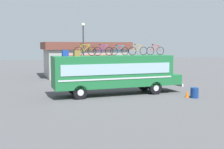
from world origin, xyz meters
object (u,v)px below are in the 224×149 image
Objects in this scene: bus at (115,72)px; traffic_cone at (187,94)px; rooftop_bicycle_1 at (85,51)px; rooftop_bicycle_2 at (103,51)px; rooftop_bicycle_5 at (155,50)px; rooftop_bicycle_4 at (138,51)px; trash_bin at (194,93)px; rooftop_bicycle_3 at (120,51)px; street_lamp at (83,48)px; luggage_bag_1 at (65,53)px; luggage_bag_2 at (77,53)px.

bus is 6.06m from traffic_cone.
rooftop_bicycle_1 is 1.55m from rooftop_bicycle_2.
rooftop_bicycle_1 reaches higher than rooftop_bicycle_5.
rooftop_bicycle_4 is 2.19× the size of trash_bin.
rooftop_bicycle_3 is 2.08× the size of trash_bin.
trash_bin is (3.14, -3.75, -3.24)m from rooftop_bicycle_4.
rooftop_bicycle_1 is at bearing -102.10° from street_lamp.
rooftop_bicycle_2 is (-0.97, 0.17, 1.71)m from bus.
rooftop_bicycle_5 is 7.26m from street_lamp.
luggage_bag_1 reaches higher than bus.
bus is 1.98m from rooftop_bicycle_2.
rooftop_bicycle_3 is (3.77, 0.47, 0.15)m from luggage_bag_2.
luggage_bag_2 reaches higher than trash_bin.
street_lamp is (-5.16, 5.10, 0.18)m from rooftop_bicycle_5.
rooftop_bicycle_3 is at bearing 5.50° from rooftop_bicycle_1.
rooftop_bicycle_5 is 0.27× the size of street_lamp.
rooftop_bicycle_2 is 0.27× the size of street_lamp.
luggage_bag_2 reaches higher than bus.
rooftop_bicycle_1 is 3.07m from rooftop_bicycle_3.
luggage_bag_2 is 0.32× the size of rooftop_bicycle_3.
street_lamp reaches higher than trash_bin.
rooftop_bicycle_4 is at bearing -4.68° from rooftop_bicycle_3.
rooftop_bicycle_5 is (3.71, -0.01, 1.72)m from bus.
traffic_cone is (9.06, -3.08, -3.20)m from luggage_bag_1.
trash_bin is 0.13× the size of street_lamp.
luggage_bag_2 reaches higher than traffic_cone.
rooftop_bicycle_3 is at bearing 172.96° from rooftop_bicycle_5.
trash_bin is 1.40× the size of traffic_cone.
bus is 6.59× the size of rooftop_bicycle_3.
street_lamp is at bearing 105.85° from bus.
trash_bin is at bearing -39.05° from rooftop_bicycle_3.
street_lamp is at bearing 70.93° from luggage_bag_2.
rooftop_bicycle_4 is at bearing -53.19° from street_lamp.
rooftop_bicycle_4 is at bearing 6.49° from bus.
luggage_bag_2 is (0.90, -0.04, -0.01)m from luggage_bag_1.
rooftop_bicycle_4 is at bearing 1.39° from rooftop_bicycle_2.
luggage_bag_1 is 0.29× the size of rooftop_bicycle_3.
rooftop_bicycle_3 is at bearing 140.95° from trash_bin.
luggage_bag_2 is 0.31× the size of rooftop_bicycle_4.
rooftop_bicycle_3 is at bearing 35.58° from bus.
rooftop_bicycle_1 is 4.70m from rooftop_bicycle_4.
street_lamp is at bearing 126.81° from rooftop_bicycle_4.
bus is 22.94× the size of luggage_bag_1.
trash_bin is at bearing -43.09° from traffic_cone.
traffic_cone is at bearing -38.66° from rooftop_bicycle_3.
bus is 6.24× the size of rooftop_bicycle_4.
street_lamp is at bearing 135.32° from rooftop_bicycle_5.
rooftop_bicycle_2 is at bearing 177.78° from rooftop_bicycle_5.
luggage_bag_1 is 4.70m from rooftop_bicycle_3.
street_lamp reaches higher than rooftop_bicycle_1.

